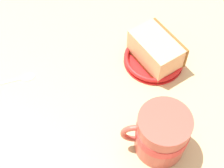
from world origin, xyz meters
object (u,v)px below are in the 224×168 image
(tea_mug, at_px, (161,133))
(teaspoon, at_px, (17,79))
(cake_slice, at_px, (156,50))
(small_plate, at_px, (154,59))

(tea_mug, bearing_deg, teaspoon, -41.78)
(cake_slice, xyz_separation_m, teaspoon, (0.30, -0.02, -0.03))
(small_plate, xyz_separation_m, cake_slice, (-0.00, -0.00, 0.03))
(tea_mug, relative_size, teaspoon, 0.90)
(small_plate, height_order, cake_slice, cake_slice)
(cake_slice, xyz_separation_m, tea_mug, (0.06, 0.19, 0.02))
(tea_mug, bearing_deg, small_plate, -105.74)
(teaspoon, bearing_deg, small_plate, 175.35)
(cake_slice, height_order, tea_mug, tea_mug)
(cake_slice, distance_m, teaspoon, 0.30)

